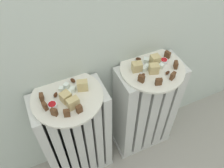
% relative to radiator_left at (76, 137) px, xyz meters
% --- Properties ---
extents(radiator_left, '(0.35, 0.18, 0.66)m').
position_rel_radiator_left_xyz_m(radiator_left, '(0.00, 0.00, 0.00)').
color(radiator_left, silver).
rests_on(radiator_left, ground_plane).
extents(radiator_right, '(0.35, 0.18, 0.66)m').
position_rel_radiator_left_xyz_m(radiator_right, '(0.42, -0.00, 0.00)').
color(radiator_right, silver).
rests_on(radiator_right, ground_plane).
extents(plate_left, '(0.31, 0.31, 0.01)m').
position_rel_radiator_left_xyz_m(plate_left, '(-0.00, -0.00, 0.34)').
color(plate_left, silver).
rests_on(plate_left, radiator_left).
extents(plate_right, '(0.31, 0.31, 0.01)m').
position_rel_radiator_left_xyz_m(plate_right, '(0.42, -0.00, 0.34)').
color(plate_right, silver).
rests_on(plate_right, radiator_right).
extents(dark_cake_slice_left_0, '(0.02, 0.03, 0.04)m').
position_rel_radiator_left_xyz_m(dark_cake_slice_left_0, '(-0.10, 0.02, 0.36)').
color(dark_cake_slice_left_0, '#56351E').
rests_on(dark_cake_slice_left_0, plate_left).
extents(dark_cake_slice_left_1, '(0.02, 0.03, 0.04)m').
position_rel_radiator_left_xyz_m(dark_cake_slice_left_1, '(-0.10, -0.03, 0.36)').
color(dark_cake_slice_left_1, '#56351E').
rests_on(dark_cake_slice_left_1, plate_left).
extents(dark_cake_slice_left_2, '(0.03, 0.03, 0.04)m').
position_rel_radiator_left_xyz_m(dark_cake_slice_left_2, '(-0.07, -0.07, 0.36)').
color(dark_cake_slice_left_2, '#56351E').
rests_on(dark_cake_slice_left_2, plate_left).
extents(dark_cake_slice_left_3, '(0.03, 0.02, 0.04)m').
position_rel_radiator_left_xyz_m(dark_cake_slice_left_3, '(-0.03, -0.10, 0.36)').
color(dark_cake_slice_left_3, '#56351E').
rests_on(dark_cake_slice_left_3, plate_left).
extents(dark_cake_slice_left_4, '(0.03, 0.02, 0.04)m').
position_rel_radiator_left_xyz_m(dark_cake_slice_left_4, '(0.02, -0.10, 0.36)').
color(dark_cake_slice_left_4, '#56351E').
rests_on(dark_cake_slice_left_4, plate_left).
extents(marble_cake_slice_left_0, '(0.05, 0.05, 0.04)m').
position_rel_radiator_left_xyz_m(marble_cake_slice_left_0, '(-0.01, -0.02, 0.37)').
color(marble_cake_slice_left_0, tan).
rests_on(marble_cake_slice_left_0, plate_left).
extents(marble_cake_slice_left_1, '(0.05, 0.04, 0.05)m').
position_rel_radiator_left_xyz_m(marble_cake_slice_left_1, '(0.07, 0.01, 0.37)').
color(marble_cake_slice_left_1, tan).
rests_on(marble_cake_slice_left_1, plate_left).
extents(marble_cake_slice_left_2, '(0.05, 0.04, 0.05)m').
position_rel_radiator_left_xyz_m(marble_cake_slice_left_2, '(0.01, -0.07, 0.37)').
color(marble_cake_slice_left_2, tan).
rests_on(marble_cake_slice_left_2, plate_left).
extents(turkish_delight_left_0, '(0.03, 0.03, 0.02)m').
position_rel_radiator_left_xyz_m(turkish_delight_left_0, '(0.01, 0.01, 0.36)').
color(turkish_delight_left_0, white).
rests_on(turkish_delight_left_0, plate_left).
extents(turkish_delight_left_1, '(0.03, 0.03, 0.02)m').
position_rel_radiator_left_xyz_m(turkish_delight_left_1, '(-0.01, 0.04, 0.36)').
color(turkish_delight_left_1, white).
rests_on(turkish_delight_left_1, plate_left).
extents(turkish_delight_left_2, '(0.03, 0.03, 0.02)m').
position_rel_radiator_left_xyz_m(turkish_delight_left_2, '(0.03, 0.02, 0.36)').
color(turkish_delight_left_2, white).
rests_on(turkish_delight_left_2, plate_left).
extents(turkish_delight_left_3, '(0.03, 0.03, 0.02)m').
position_rel_radiator_left_xyz_m(turkish_delight_left_3, '(0.01, 0.05, 0.36)').
color(turkish_delight_left_3, white).
rests_on(turkish_delight_left_3, plate_left).
extents(medjool_date_left_0, '(0.03, 0.03, 0.02)m').
position_rel_radiator_left_xyz_m(medjool_date_left_0, '(-0.04, 0.02, 0.35)').
color(medjool_date_left_0, '#3D1E0F').
rests_on(medjool_date_left_0, plate_left).
extents(medjool_date_left_1, '(0.03, 0.03, 0.02)m').
position_rel_radiator_left_xyz_m(medjool_date_left_1, '(0.05, 0.07, 0.35)').
color(medjool_date_left_1, '#3D1E0F').
rests_on(medjool_date_left_1, plate_left).
extents(jam_bowl_left, '(0.04, 0.04, 0.02)m').
position_rel_radiator_left_xyz_m(jam_bowl_left, '(-0.07, -0.03, 0.36)').
color(jam_bowl_left, white).
rests_on(jam_bowl_left, plate_left).
extents(dark_cake_slice_right_0, '(0.03, 0.03, 0.04)m').
position_rel_radiator_left_xyz_m(dark_cake_slice_right_0, '(0.33, -0.06, 0.36)').
color(dark_cake_slice_right_0, '#56351E').
rests_on(dark_cake_slice_right_0, plate_right).
extents(dark_cake_slice_right_1, '(0.03, 0.02, 0.04)m').
position_rel_radiator_left_xyz_m(dark_cake_slice_right_1, '(0.39, -0.10, 0.36)').
color(dark_cake_slice_right_1, '#56351E').
rests_on(dark_cake_slice_right_1, plate_right).
extents(dark_cake_slice_right_2, '(0.03, 0.03, 0.04)m').
position_rel_radiator_left_xyz_m(dark_cake_slice_right_2, '(0.46, -0.10, 0.36)').
color(dark_cake_slice_right_2, '#56351E').
rests_on(dark_cake_slice_right_2, plate_right).
extents(dark_cake_slice_right_3, '(0.02, 0.03, 0.04)m').
position_rel_radiator_left_xyz_m(dark_cake_slice_right_3, '(0.52, -0.04, 0.36)').
color(dark_cake_slice_right_3, '#56351E').
rests_on(dark_cake_slice_right_3, plate_right).
extents(dark_cake_slice_right_4, '(0.02, 0.03, 0.04)m').
position_rel_radiator_left_xyz_m(dark_cake_slice_right_4, '(0.52, 0.03, 0.36)').
color(dark_cake_slice_right_4, '#56351E').
rests_on(dark_cake_slice_right_4, plate_right).
extents(marble_cake_slice_right_0, '(0.05, 0.05, 0.05)m').
position_rel_radiator_left_xyz_m(marble_cake_slice_right_0, '(0.41, -0.03, 0.37)').
color(marble_cake_slice_right_0, tan).
rests_on(marble_cake_slice_right_0, plate_right).
extents(marble_cake_slice_right_1, '(0.04, 0.04, 0.05)m').
position_rel_radiator_left_xyz_m(marble_cake_slice_right_1, '(0.44, 0.02, 0.37)').
color(marble_cake_slice_right_1, tan).
rests_on(marble_cake_slice_right_1, plate_right).
extents(marble_cake_slice_right_2, '(0.05, 0.04, 0.05)m').
position_rel_radiator_left_xyz_m(marble_cake_slice_right_2, '(0.34, 0.02, 0.37)').
color(marble_cake_slice_right_2, tan).
rests_on(marble_cake_slice_right_2, plate_right).
extents(turkish_delight_right_0, '(0.03, 0.03, 0.02)m').
position_rel_radiator_left_xyz_m(turkish_delight_right_0, '(0.41, 0.04, 0.36)').
color(turkish_delight_right_0, white).
rests_on(turkish_delight_right_0, plate_right).
extents(turkish_delight_right_1, '(0.03, 0.03, 0.02)m').
position_rel_radiator_left_xyz_m(turkish_delight_right_1, '(0.39, 0.01, 0.36)').
color(turkish_delight_right_1, white).
rests_on(turkish_delight_right_1, plate_right).
extents(turkish_delight_right_2, '(0.03, 0.03, 0.02)m').
position_rel_radiator_left_xyz_m(turkish_delight_right_2, '(0.46, -0.02, 0.36)').
color(turkish_delight_right_2, white).
rests_on(turkish_delight_right_2, plate_right).
extents(turkish_delight_right_3, '(0.02, 0.02, 0.02)m').
position_rel_radiator_left_xyz_m(turkish_delight_right_3, '(0.37, 0.00, 0.36)').
color(turkish_delight_right_3, white).
rests_on(turkish_delight_right_3, plate_right).
extents(medjool_date_right_0, '(0.03, 0.03, 0.01)m').
position_rel_radiator_left_xyz_m(medjool_date_right_0, '(0.38, 0.07, 0.35)').
color(medjool_date_right_0, '#3D1E0F').
rests_on(medjool_date_right_0, plate_right).
extents(medjool_date_right_1, '(0.03, 0.02, 0.01)m').
position_rel_radiator_left_xyz_m(medjool_date_right_1, '(0.46, -0.06, 0.35)').
color(medjool_date_right_1, '#3D1E0F').
rests_on(medjool_date_right_1, plate_right).
extents(medjool_date_right_2, '(0.03, 0.02, 0.02)m').
position_rel_radiator_left_xyz_m(medjool_date_right_2, '(0.35, -0.03, 0.35)').
color(medjool_date_right_2, '#3D1E0F').
rests_on(medjool_date_right_2, plate_right).
extents(medjool_date_right_3, '(0.03, 0.03, 0.02)m').
position_rel_radiator_left_xyz_m(medjool_date_right_3, '(0.48, 0.05, 0.35)').
color(medjool_date_right_3, '#3D1E0F').
rests_on(medjool_date_right_3, plate_right).
extents(jam_bowl_right, '(0.04, 0.04, 0.02)m').
position_rel_radiator_left_xyz_m(jam_bowl_right, '(0.49, 0.01, 0.36)').
color(jam_bowl_right, white).
rests_on(jam_bowl_right, plate_right).
extents(fork, '(0.07, 0.09, 0.00)m').
position_rel_radiator_left_xyz_m(fork, '(0.37, 0.01, 0.35)').
color(fork, silver).
rests_on(fork, plate_right).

